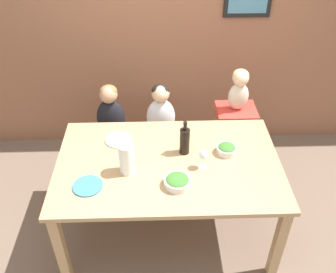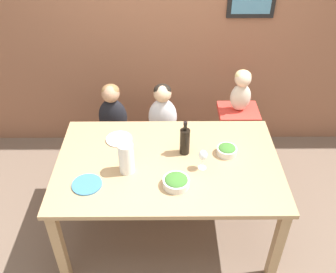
# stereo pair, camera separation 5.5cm
# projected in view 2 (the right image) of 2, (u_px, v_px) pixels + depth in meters

# --- Properties ---
(ground_plane) EXTENTS (14.00, 14.00, 0.00)m
(ground_plane) POSITION_uv_depth(u_px,v_px,m) (168.00, 227.00, 3.28)
(ground_plane) COLOR #705B4C
(wall_back) EXTENTS (10.00, 0.09, 2.70)m
(wall_back) POSITION_uv_depth(u_px,v_px,m) (167.00, 21.00, 3.49)
(wall_back) COLOR #8E5B42
(wall_back) RESTS_ON ground_plane
(dining_table) EXTENTS (1.69, 1.06, 0.76)m
(dining_table) POSITION_uv_depth(u_px,v_px,m) (168.00, 170.00, 2.87)
(dining_table) COLOR tan
(dining_table) RESTS_ON ground_plane
(chair_far_left) EXTENTS (0.43, 0.37, 0.47)m
(chair_far_left) POSITION_uv_depth(u_px,v_px,m) (116.00, 140.00, 3.62)
(chair_far_left) COLOR silver
(chair_far_left) RESTS_ON ground_plane
(chair_far_center) EXTENTS (0.43, 0.37, 0.47)m
(chair_far_center) POSITION_uv_depth(u_px,v_px,m) (163.00, 140.00, 3.62)
(chair_far_center) COLOR silver
(chair_far_center) RESTS_ON ground_plane
(chair_right_highchair) EXTENTS (0.37, 0.31, 0.73)m
(chair_right_highchair) POSITION_uv_depth(u_px,v_px,m) (237.00, 124.00, 3.52)
(chair_right_highchair) COLOR silver
(chair_right_highchair) RESTS_ON ground_plane
(person_child_left) EXTENTS (0.26, 0.17, 0.52)m
(person_child_left) POSITION_uv_depth(u_px,v_px,m) (112.00, 110.00, 3.41)
(person_child_left) COLOR black
(person_child_left) RESTS_ON chair_far_left
(person_child_center) EXTENTS (0.26, 0.17, 0.52)m
(person_child_center) POSITION_uv_depth(u_px,v_px,m) (163.00, 110.00, 3.42)
(person_child_center) COLOR silver
(person_child_center) RESTS_ON chair_far_center
(person_baby_right) EXTENTS (0.18, 0.15, 0.39)m
(person_baby_right) POSITION_uv_depth(u_px,v_px,m) (242.00, 88.00, 3.28)
(person_baby_right) COLOR beige
(person_baby_right) RESTS_ON chair_right_highchair
(wine_bottle) EXTENTS (0.08, 0.08, 0.29)m
(wine_bottle) POSITION_uv_depth(u_px,v_px,m) (185.00, 141.00, 2.83)
(wine_bottle) COLOR black
(wine_bottle) RESTS_ON dining_table
(paper_towel_roll) EXTENTS (0.11, 0.11, 0.24)m
(paper_towel_roll) POSITION_uv_depth(u_px,v_px,m) (126.00, 158.00, 2.66)
(paper_towel_roll) COLOR white
(paper_towel_roll) RESTS_ON dining_table
(wine_glass_near) EXTENTS (0.07, 0.07, 0.16)m
(wine_glass_near) POSITION_uv_depth(u_px,v_px,m) (203.00, 156.00, 2.69)
(wine_glass_near) COLOR white
(wine_glass_near) RESTS_ON dining_table
(salad_bowl_large) EXTENTS (0.19, 0.19, 0.07)m
(salad_bowl_large) POSITION_uv_depth(u_px,v_px,m) (176.00, 182.00, 2.60)
(salad_bowl_large) COLOR silver
(salad_bowl_large) RESTS_ON dining_table
(salad_bowl_small) EXTENTS (0.16, 0.16, 0.07)m
(salad_bowl_small) POSITION_uv_depth(u_px,v_px,m) (227.00, 150.00, 2.87)
(salad_bowl_small) COLOR silver
(salad_bowl_small) RESTS_ON dining_table
(dinner_plate_front_left) EXTENTS (0.21, 0.21, 0.01)m
(dinner_plate_front_left) POSITION_uv_depth(u_px,v_px,m) (87.00, 184.00, 2.62)
(dinner_plate_front_left) COLOR teal
(dinner_plate_front_left) RESTS_ON dining_table
(dinner_plate_back_left) EXTENTS (0.21, 0.21, 0.01)m
(dinner_plate_back_left) POSITION_uv_depth(u_px,v_px,m) (119.00, 139.00, 3.03)
(dinner_plate_back_left) COLOR silver
(dinner_plate_back_left) RESTS_ON dining_table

